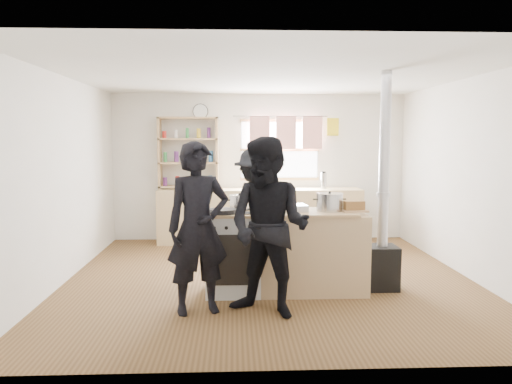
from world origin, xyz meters
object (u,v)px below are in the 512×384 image
(thermos, at_px, (324,181))
(cooking_island, at_px, (285,251))
(skillet_greens, at_px, (223,211))
(person_near_left, at_px, (198,228))
(roast_tray, at_px, (290,208))
(person_near_right, at_px, (269,227))
(stockpot_stove, at_px, (240,202))
(flue_heater, at_px, (382,234))
(person_far, at_px, (256,211))
(stockpot_counter, at_px, (330,202))
(bread_board, at_px, (354,207))

(thermos, bearing_deg, cooking_island, -108.51)
(skillet_greens, relative_size, person_near_left, 0.25)
(roast_tray, height_order, person_near_right, person_near_right)
(roast_tray, xyz_separation_m, stockpot_stove, (-0.56, 0.17, 0.04))
(flue_heater, distance_m, person_far, 1.63)
(stockpot_counter, height_order, flue_heater, flue_heater)
(skillet_greens, xyz_separation_m, person_near_right, (0.46, -0.61, -0.08))
(roast_tray, bearing_deg, stockpot_counter, 1.61)
(thermos, distance_m, roast_tray, 2.92)
(thermos, distance_m, bread_board, 2.85)
(person_near_right, height_order, person_far, person_near_right)
(person_near_right, relative_size, person_far, 1.09)
(person_near_left, height_order, person_far, person_near_left)
(flue_heater, bearing_deg, roast_tray, -175.91)
(skillet_greens, bearing_deg, cooking_island, 11.96)
(cooking_island, height_order, flue_heater, flue_heater)
(cooking_island, bearing_deg, thermos, 71.49)
(cooking_island, bearing_deg, stockpot_stove, 163.62)
(roast_tray, distance_m, stockpot_stove, 0.59)
(cooking_island, xyz_separation_m, stockpot_counter, (0.50, -0.00, 0.57))
(thermos, relative_size, flue_heater, 0.11)
(bread_board, bearing_deg, skillet_greens, -177.00)
(cooking_island, distance_m, roast_tray, 0.51)
(bread_board, relative_size, person_near_right, 0.17)
(stockpot_stove, bearing_deg, cooking_island, -16.38)
(person_far, bearing_deg, stockpot_counter, 110.25)
(thermos, xyz_separation_m, skillet_greens, (-1.63, -2.92, -0.08))
(roast_tray, bearing_deg, thermos, 72.38)
(skillet_greens, height_order, stockpot_stove, stockpot_stove)
(thermos, height_order, person_near_left, person_near_left)
(thermos, relative_size, bread_board, 0.89)
(stockpot_stove, xyz_separation_m, person_far, (0.22, 0.69, -0.20))
(thermos, xyz_separation_m, flue_heater, (0.20, -2.71, -0.39))
(stockpot_stove, bearing_deg, person_near_right, -73.07)
(person_near_left, bearing_deg, roast_tray, 15.33)
(thermos, height_order, cooking_island, thermos)
(bread_board, bearing_deg, flue_heater, 20.02)
(roast_tray, xyz_separation_m, bread_board, (0.72, -0.06, 0.01))
(roast_tray, height_order, person_near_left, person_near_left)
(stockpot_counter, height_order, person_far, person_far)
(thermos, height_order, bread_board, thermos)
(person_near_left, bearing_deg, stockpot_counter, 6.87)
(cooking_island, height_order, skillet_greens, skillet_greens)
(skillet_greens, height_order, stockpot_counter, stockpot_counter)
(thermos, bearing_deg, stockpot_counter, -98.85)
(roast_tray, height_order, person_far, person_far)
(cooking_island, height_order, person_far, person_far)
(skillet_greens, distance_m, person_far, 1.08)
(stockpot_counter, height_order, person_near_left, person_near_left)
(bread_board, xyz_separation_m, person_far, (-1.06, 0.92, -0.17))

